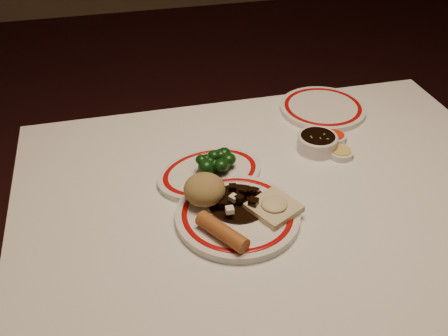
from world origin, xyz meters
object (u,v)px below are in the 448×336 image
spring_roll (222,232)px  broccoli_plate (210,173)px  soy_bowl (317,143)px  fried_wonton (274,207)px  rice_mound (204,189)px  stirfry_heap (238,201)px  main_plate (237,215)px  dining_table (278,224)px  broccoli_pile (214,163)px

spring_roll → broccoli_plate: 0.23m
spring_roll → soy_bowl: spring_roll is taller
fried_wonton → spring_roll: bearing=-157.0°
rice_mound → soy_bowl: bearing=25.0°
spring_roll → stirfry_heap: 0.11m
main_plate → spring_roll: (-0.05, -0.07, 0.02)m
fried_wonton → stirfry_heap: (-0.07, 0.04, -0.00)m
dining_table → broccoli_plate: broccoli_plate is taller
broccoli_pile → main_plate: bearing=-85.0°
stirfry_heap → main_plate: bearing=-107.1°
stirfry_heap → soy_bowl: (0.26, 0.18, -0.01)m
rice_mound → stirfry_heap: size_ratio=0.69×
main_plate → soy_bowl: 0.34m
rice_mound → fried_wonton: rice_mound is taller
main_plate → rice_mound: bearing=138.0°
main_plate → broccoli_pile: 0.16m
dining_table → fried_wonton: bearing=-120.5°
dining_table → spring_roll: size_ratio=9.88×
dining_table → main_plate: bearing=-154.3°
main_plate → spring_roll: size_ratio=2.63×
dining_table → broccoli_plate: bearing=143.7°
spring_roll → broccoli_plate: bearing=51.1°
broccoli_plate → stirfry_heap: bearing=-75.8°
dining_table → spring_roll: bearing=-143.9°
broccoli_plate → broccoli_pile: bearing=3.0°
dining_table → broccoli_pile: 0.21m
soy_bowl → rice_mound: bearing=-155.0°
broccoli_plate → soy_bowl: 0.29m
rice_mound → spring_roll: 0.12m
stirfry_heap → broccoli_pile: broccoli_pile is taller
soy_bowl → spring_roll: bearing=-139.4°
stirfry_heap → broccoli_plate: size_ratio=0.44×
main_plate → broccoli_pile: broccoli_pile is taller
rice_mound → soy_bowl: rice_mound is taller
broccoli_plate → spring_roll: bearing=-96.5°
broccoli_plate → broccoli_pile: (0.01, 0.00, 0.03)m
rice_mound → broccoli_pile: 0.12m
dining_table → main_plate: (-0.12, -0.06, 0.10)m
main_plate → stirfry_heap: size_ratio=2.44×
broccoli_plate → broccoli_pile: size_ratio=3.00×
main_plate → stirfry_heap: 0.03m
fried_wonton → broccoli_plate: 0.20m
dining_table → rice_mound: rice_mound is taller
rice_mound → fried_wonton: 0.15m
spring_roll → dining_table: bearing=3.7°
spring_roll → soy_bowl: size_ratio=1.20×
broccoli_plate → main_plate: bearing=-81.4°
broccoli_plate → soy_bowl: size_ratio=2.92×
spring_roll → rice_mound: bearing=62.4°
dining_table → broccoli_plate: (-0.14, 0.10, 0.10)m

